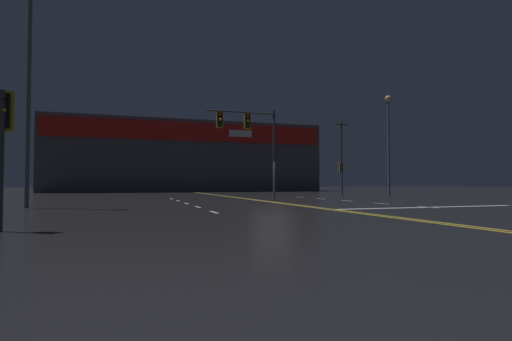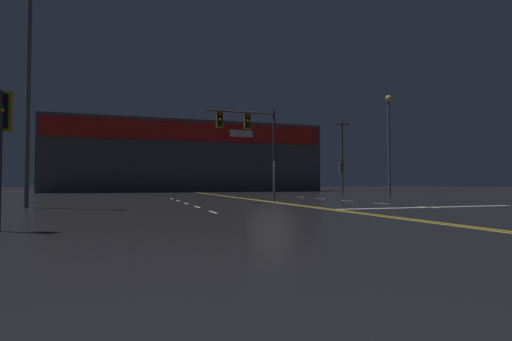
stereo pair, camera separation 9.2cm
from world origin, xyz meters
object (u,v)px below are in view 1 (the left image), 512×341
object	(u,v)px
traffic_signal_corner_northeast	(341,171)
streetlight_near_right	(388,131)
streetlight_median_approach	(29,56)
traffic_signal_corner_southwest	(3,127)
traffic_signal_median	(247,130)

from	to	relation	value
traffic_signal_corner_northeast	streetlight_near_right	size ratio (longest dim) A/B	0.35
traffic_signal_corner_northeast	streetlight_median_approach	distance (m)	27.80
streetlight_median_approach	traffic_signal_corner_southwest	bearing A→B (deg)	-81.52
traffic_signal_corner_northeast	traffic_signal_corner_southwest	bearing A→B (deg)	-134.81
traffic_signal_corner_southwest	streetlight_median_approach	distance (m)	10.97
traffic_signal_median	traffic_signal_corner_southwest	size ratio (longest dim) A/B	1.72
traffic_signal_median	streetlight_median_approach	bearing A→B (deg)	-166.31
streetlight_near_right	streetlight_median_approach	world-z (taller)	streetlight_median_approach
traffic_signal_corner_northeast	streetlight_near_right	distance (m)	5.92
streetlight_near_right	traffic_signal_corner_southwest	bearing A→B (deg)	-143.31
traffic_signal_corner_northeast	streetlight_median_approach	size ratio (longest dim) A/B	0.28
traffic_signal_corner_northeast	traffic_signal_corner_southwest	size ratio (longest dim) A/B	0.93
traffic_signal_median	traffic_signal_corner_southwest	bearing A→B (deg)	-128.39
traffic_signal_median	streetlight_median_approach	distance (m)	12.13
streetlight_near_right	streetlight_median_approach	size ratio (longest dim) A/B	0.78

